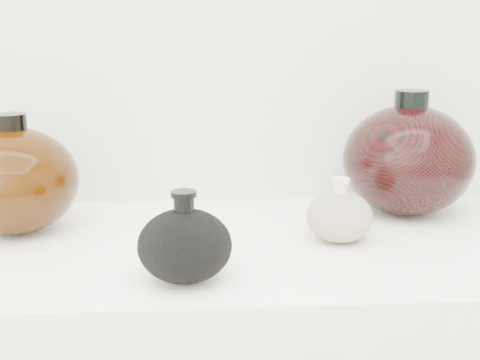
{
  "coord_description": "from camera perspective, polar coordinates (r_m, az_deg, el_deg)",
  "views": [
    {
      "loc": [
        -0.04,
        -0.05,
        1.24
      ],
      "look_at": [
        0.02,
        0.92,
        1.01
      ],
      "focal_mm": 50.0,
      "sensor_mm": 36.0,
      "label": 1
    }
  ],
  "objects": [
    {
      "name": "left_round_pot",
      "position": [
        1.14,
        -18.67,
        -0.01
      ],
      "size": [
        0.22,
        0.22,
        0.2
      ],
      "color": "black",
      "rests_on": "display_counter"
    },
    {
      "name": "right_round_pot",
      "position": [
        1.22,
        14.15,
        1.71
      ],
      "size": [
        0.23,
        0.23,
        0.22
      ],
      "color": "black",
      "rests_on": "display_counter"
    },
    {
      "name": "cream_gourd_vase",
      "position": [
        1.06,
        8.49,
        -3.05
      ],
      "size": [
        0.13,
        0.13,
        0.1
      ],
      "color": "#C0AE96",
      "rests_on": "display_counter"
    },
    {
      "name": "black_gourd_vase",
      "position": [
        0.89,
        -4.74,
        -5.53
      ],
      "size": [
        0.14,
        0.14,
        0.12
      ],
      "color": "black",
      "rests_on": "display_counter"
    }
  ]
}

